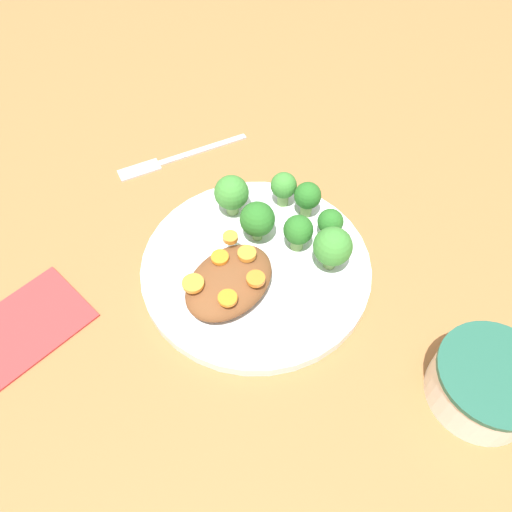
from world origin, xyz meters
TOP-DOWN VIEW (x-y plane):
  - ground_plane at (0.00, 0.00)m, footprint 4.00×4.00m
  - plate at (0.00, 0.00)m, footprint 0.28×0.28m
  - dip_bowl at (-0.02, 0.28)m, footprint 0.11×0.11m
  - stew_mound at (0.05, 0.00)m, footprint 0.12×0.08m
  - broccoli_floret_0 at (-0.03, -0.02)m, footprint 0.04×0.04m
  - broccoli_floret_1 at (-0.05, 0.02)m, footprint 0.04×0.04m
  - broccoli_floret_2 at (-0.05, 0.07)m, footprint 0.05×0.05m
  - broccoli_floret_3 at (-0.10, -0.04)m, footprint 0.03×0.03m
  - broccoli_floret_4 at (-0.05, -0.08)m, footprint 0.05×0.05m
  - broccoli_floret_5 at (-0.09, 0.04)m, footprint 0.03×0.03m
  - broccoli_floret_6 at (-0.11, 0.00)m, footprint 0.04×0.04m
  - carrot_slice_0 at (0.08, 0.02)m, footprint 0.02×0.02m
  - carrot_slice_1 at (0.02, -0.00)m, footprint 0.02×0.02m
  - carrot_slice_2 at (0.04, 0.03)m, footprint 0.02×0.02m
  - carrot_slice_3 at (0.04, -0.02)m, footprint 0.02×0.02m
  - carrot_slice_4 at (0.09, -0.02)m, footprint 0.02×0.02m
  - carrot_slice_5 at (0.01, -0.03)m, footprint 0.02×0.02m
  - fork at (-0.08, -0.23)m, footprint 0.19×0.10m
  - napkin at (0.24, -0.16)m, footprint 0.16×0.11m

SIDE VIEW (x-z plane):
  - ground_plane at x=0.00m, z-range 0.00..0.00m
  - napkin at x=0.24m, z-range 0.00..0.01m
  - fork at x=-0.08m, z-range 0.00..0.01m
  - plate at x=0.00m, z-range 0.00..0.02m
  - dip_bowl at x=-0.02m, z-range 0.00..0.06m
  - stew_mound at x=0.05m, z-range 0.02..0.05m
  - broccoli_floret_5 at x=-0.09m, z-range 0.02..0.06m
  - broccoli_floret_1 at x=-0.05m, z-range 0.02..0.07m
  - broccoli_floret_3 at x=-0.10m, z-range 0.02..0.07m
  - broccoli_floret_6 at x=-0.11m, z-range 0.02..0.07m
  - broccoli_floret_4 at x=-0.05m, z-range 0.02..0.08m
  - broccoli_floret_0 at x=-0.03m, z-range 0.02..0.08m
  - carrot_slice_0 at x=0.08m, z-range 0.05..0.05m
  - carrot_slice_3 at x=0.04m, z-range 0.05..0.05m
  - broccoli_floret_2 at x=-0.05m, z-range 0.02..0.08m
  - carrot_slice_4 at x=0.09m, z-range 0.05..0.05m
  - carrot_slice_2 at x=0.04m, z-range 0.05..0.05m
  - carrot_slice_1 at x=0.02m, z-range 0.05..0.06m
  - carrot_slice_5 at x=0.01m, z-range 0.05..0.06m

